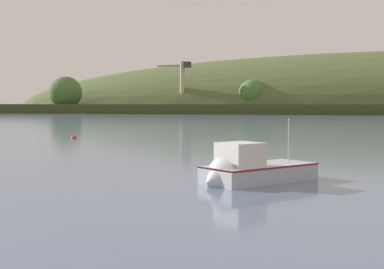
{
  "coord_description": "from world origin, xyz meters",
  "views": [
    {
      "loc": [
        12.3,
        -9.44,
        3.7
      ],
      "look_at": [
        -1.7,
        32.6,
        1.17
      ],
      "focal_mm": 50.98,
      "sensor_mm": 36.0,
      "label": 1
    }
  ],
  "objects": [
    {
      "name": "dockside_crane",
      "position": [
        -58.72,
        191.04,
        9.85
      ],
      "size": [
        14.57,
        4.63,
        20.16
      ],
      "rotation": [
        0.0,
        0.0,
        2.98
      ],
      "color": "#4C4C51",
      "rests_on": "ground"
    },
    {
      "name": "fishing_boat_moored",
      "position": [
        6.86,
        15.49,
        0.37
      ],
      "size": [
        5.31,
        6.27,
        3.87
      ],
      "rotation": [
        0.0,
        0.0,
        4.11
      ],
      "color": "#ADB2BC",
      "rests_on": "ground"
    },
    {
      "name": "mooring_buoy_midchannel",
      "position": [
        -17.78,
        41.2,
        0.0
      ],
      "size": [
        0.59,
        0.59,
        0.67
      ],
      "color": "red",
      "rests_on": "ground"
    }
  ]
}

